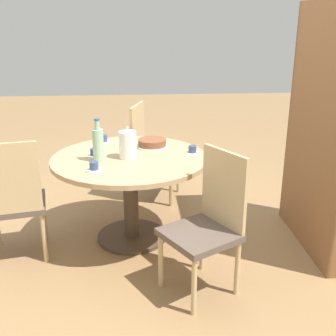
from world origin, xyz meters
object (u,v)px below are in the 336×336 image
cup_a (94,153)px  cake_main (152,143)px  cup_c (192,150)px  water_bottle (98,144)px  chair_a (15,199)px  coffee_pot (128,144)px  bookshelf (327,140)px  chair_b (208,222)px  chair_c (150,151)px  cup_b (94,167)px  cup_d (104,139)px

cup_a → cake_main: bearing=115.7°
cup_a → cup_c: same height
water_bottle → cake_main: size_ratio=1.24×
chair_a → water_bottle: 0.73m
coffee_pot → cup_c: (-0.08, 0.51, -0.09)m
chair_a → bookshelf: bookshelf is taller
chair_b → cup_c: size_ratio=8.11×
chair_c → bookshelf: 1.70m
cup_b → bookshelf: bearing=93.9°
cup_a → chair_c: bearing=150.9°
bookshelf → coffee_pot: size_ratio=7.40×
coffee_pot → cup_b: (0.27, -0.24, -0.09)m
cup_c → chair_a: bearing=-77.6°
cup_c → cup_d: bearing=-117.2°
chair_a → coffee_pot: 0.92m
chair_b → cup_b: size_ratio=8.11×
water_bottle → cup_a: 0.17m
chair_c → cup_c: size_ratio=8.11×
cup_d → chair_b: bearing=32.9°
cup_d → cake_main: bearing=67.5°
chair_c → cake_main: 0.66m
cup_c → cup_d: size_ratio=1.00×
chair_b → cup_d: chair_b is taller
chair_b → cup_c: 0.80m
bookshelf → cup_c: 1.02m
cup_b → coffee_pot: bearing=138.5°
cup_b → chair_c: bearing=159.4°
coffee_pot → water_bottle: 0.23m
water_bottle → cup_b: bearing=-4.8°
coffee_pot → cup_a: coffee_pot is taller
cup_d → cup_c: bearing=62.8°
chair_a → bookshelf: 2.36m
chair_b → cake_main: chair_b is taller
chair_a → cup_d: bearing=-144.4°
chair_a → cake_main: size_ratio=3.59×
chair_b → chair_c: size_ratio=1.00×
chair_b → cake_main: (-0.96, -0.32, 0.26)m
chair_a → cup_c: bearing=-179.4°
bookshelf → cup_b: bookshelf is taller
chair_b → cake_main: bearing=167.6°
water_bottle → cake_main: (-0.34, 0.41, -0.10)m
chair_b → cup_a: size_ratio=8.11×
coffee_pot → cup_a: bearing=-103.2°
water_bottle → cup_d: water_bottle is taller
cup_d → bookshelf: bearing=70.6°
coffee_pot → cup_b: bearing=-41.5°
chair_a → cup_d: size_ratio=8.11×
coffee_pot → cup_d: 0.51m
coffee_pot → cup_c: bearing=99.0°
chair_c → cup_c: 0.90m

